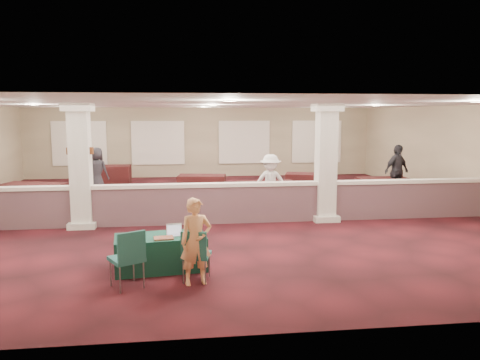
{
  "coord_description": "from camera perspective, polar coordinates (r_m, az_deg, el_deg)",
  "views": [
    {
      "loc": [
        -0.9,
        -13.85,
        2.96
      ],
      "look_at": [
        0.57,
        -2.0,
        1.24
      ],
      "focal_mm": 35.0,
      "sensor_mm": 36.0,
      "label": 1
    }
  ],
  "objects": [
    {
      "name": "ground",
      "position": [
        14.19,
        -3.28,
        -3.88
      ],
      "size": [
        16.0,
        16.0,
        0.0
      ],
      "primitive_type": "plane",
      "color": "#451117",
      "rests_on": "ground"
    },
    {
      "name": "wall_back",
      "position": [
        21.91,
        -4.71,
        4.59
      ],
      "size": [
        16.0,
        0.04,
        3.2
      ],
      "primitive_type": "cube",
      "color": "#7F7158",
      "rests_on": "ground"
    },
    {
      "name": "wall_front",
      "position": [
        6.07,
        1.63,
        -4.75
      ],
      "size": [
        16.0,
        0.04,
        3.2
      ],
      "primitive_type": "cube",
      "color": "#7F7158",
      "rests_on": "ground"
    },
    {
      "name": "wall_right",
      "position": [
        16.52,
        25.61,
        2.65
      ],
      "size": [
        0.04,
        16.0,
        3.2
      ],
      "primitive_type": "cube",
      "color": "#7F7158",
      "rests_on": "ground"
    },
    {
      "name": "ceiling",
      "position": [
        13.88,
        -3.39,
        9.16
      ],
      "size": [
        16.0,
        16.0,
        0.02
      ],
      "primitive_type": "cube",
      "color": "silver",
      "rests_on": "wall_back"
    },
    {
      "name": "partition_wall",
      "position": [
        12.61,
        -2.85,
        -2.77
      ],
      "size": [
        15.6,
        0.28,
        1.1
      ],
      "color": "brown",
      "rests_on": "ground"
    },
    {
      "name": "column_left",
      "position": [
        12.69,
        -18.86,
        1.76
      ],
      "size": [
        0.72,
        0.72,
        3.2
      ],
      "color": "beige",
      "rests_on": "ground"
    },
    {
      "name": "column_right",
      "position": [
        13.02,
        10.42,
        2.21
      ],
      "size": [
        0.72,
        0.72,
        3.2
      ],
      "color": "beige",
      "rests_on": "ground"
    },
    {
      "name": "sconce_left",
      "position": [
        12.72,
        -20.17,
        3.35
      ],
      "size": [
        0.12,
        0.12,
        0.18
      ],
      "color": "brown",
      "rests_on": "column_left"
    },
    {
      "name": "sconce_right",
      "position": [
        12.6,
        -17.68,
        3.43
      ],
      "size": [
        0.12,
        0.12,
        0.18
      ],
      "color": "brown",
      "rests_on": "column_left"
    },
    {
      "name": "near_table",
      "position": [
        9.13,
        -9.65,
        -8.7
      ],
      "size": [
        1.78,
        1.04,
        0.65
      ],
      "primitive_type": "cube",
      "rotation": [
        0.0,
        0.0,
        0.12
      ],
      "color": "#113E2D",
      "rests_on": "ground"
    },
    {
      "name": "conf_chair_main",
      "position": [
        8.31,
        -5.48,
        -8.66
      ],
      "size": [
        0.57,
        0.57,
        0.94
      ],
      "rotation": [
        0.0,
        0.0,
        -0.23
      ],
      "color": "#1E5A4F",
      "rests_on": "ground"
    },
    {
      "name": "conf_chair_side",
      "position": [
        8.17,
        -13.42,
        -8.82
      ],
      "size": [
        0.69,
        0.69,
        1.02
      ],
      "rotation": [
        0.0,
        0.0,
        0.51
      ],
      "color": "#1E5A4F",
      "rests_on": "ground"
    },
    {
      "name": "woman",
      "position": [
        8.17,
        -5.39,
        -7.48
      ],
      "size": [
        0.61,
        0.47,
        1.52
      ],
      "primitive_type": "imported",
      "rotation": [
        0.0,
        0.0,
        0.22
      ],
      "color": "#FEB76E",
      "rests_on": "ground"
    },
    {
      "name": "far_table_front_left",
      "position": [
        16.05,
        -23.93,
        -1.77
      ],
      "size": [
        2.09,
        1.48,
        0.77
      ],
      "primitive_type": "cube",
      "rotation": [
        0.0,
        0.0,
        -0.31
      ],
      "color": "black",
      "rests_on": "ground"
    },
    {
      "name": "far_table_front_center",
      "position": [
        15.15,
        3.25,
        -1.65
      ],
      "size": [
        1.92,
        1.06,
        0.75
      ],
      "primitive_type": "cube",
      "rotation": [
        0.0,
        0.0,
        0.07
      ],
      "color": "black",
      "rests_on": "ground"
    },
    {
      "name": "far_table_front_right",
      "position": [
        17.24,
        17.01,
        -0.89
      ],
      "size": [
        1.74,
        0.89,
        0.7
      ],
      "primitive_type": "cube",
      "rotation": [
        0.0,
        0.0,
        0.01
      ],
      "color": "black",
      "rests_on": "ground"
    },
    {
      "name": "far_table_back_left",
      "position": [
        20.49,
        -15.84,
        0.64
      ],
      "size": [
        1.9,
        0.98,
        0.76
      ],
      "primitive_type": "cube",
      "rotation": [
        0.0,
        0.0,
        -0.02
      ],
      "color": "black",
      "rests_on": "ground"
    },
    {
      "name": "far_table_back_center",
      "position": [
        17.26,
        -4.68,
        -0.55
      ],
      "size": [
        1.84,
        1.12,
        0.7
      ],
      "primitive_type": "cube",
      "rotation": [
        0.0,
        0.0,
        -0.16
      ],
      "color": "black",
      "rests_on": "ground"
    },
    {
      "name": "far_table_back_right",
      "position": [
        17.88,
        8.35,
        -0.32
      ],
      "size": [
        1.89,
        1.33,
        0.69
      ],
      "primitive_type": "cube",
      "rotation": [
        0.0,
        0.0,
        -0.3
      ],
      "color": "black",
      "rests_on": "ground"
    },
    {
      "name": "attendee_a",
      "position": [
        18.33,
        -18.5,
        1.44
      ],
      "size": [
        1.04,
        0.88,
        1.89
      ],
      "primitive_type": "imported",
      "rotation": [
        0.0,
        0.0,
        0.5
      ],
      "color": "black",
      "rests_on": "ground"
    },
    {
      "name": "attendee_b",
      "position": [
        14.25,
        3.73,
        -0.31
      ],
      "size": [
        1.17,
        0.7,
        1.72
      ],
      "primitive_type": "imported",
      "rotation": [
        0.0,
        0.0,
        -0.19
      ],
      "color": "silver",
      "rests_on": "ground"
    },
    {
      "name": "attendee_c",
      "position": [
        17.16,
        18.55,
        0.98
      ],
      "size": [
        1.22,
        0.93,
        1.88
      ],
      "primitive_type": "imported",
      "rotation": [
        0.0,
        0.0,
        0.42
      ],
      "color": "black",
      "rests_on": "ground"
    },
    {
      "name": "attendee_d",
      "position": [
        17.8,
        -17.04,
        1.05
      ],
      "size": [
        0.95,
        0.7,
        1.73
      ],
      "primitive_type": "imported",
      "rotation": [
        0.0,
        0.0,
        2.82
      ],
      "color": "black",
      "rests_on": "ground"
    },
    {
      "name": "laptop_base",
      "position": [
        9.02,
        -7.97,
        -6.68
      ],
      "size": [
        0.32,
        0.24,
        0.02
      ],
      "primitive_type": "cube",
      "rotation": [
        0.0,
        0.0,
        0.12
      ],
      "color": "silver",
      "rests_on": "near_table"
    },
    {
      "name": "laptop_screen",
      "position": [
        9.09,
        -8.05,
        -5.87
      ],
      "size": [
        0.29,
        0.05,
        0.2
      ],
      "primitive_type": "cube",
      "rotation": [
        0.0,
        0.0,
        0.12
      ],
      "color": "silver",
      "rests_on": "near_table"
    },
    {
      "name": "screen_glow",
      "position": [
        9.09,
        -8.04,
        -5.96
      ],
      "size": [
        0.27,
        0.03,
        0.17
      ],
      "primitive_type": "cube",
      "rotation": [
        0.0,
        0.0,
        0.12
      ],
      "color": "silver",
      "rests_on": "near_table"
    },
    {
      "name": "knitting",
      "position": [
        8.83,
        -9.3,
        -7.0
      ],
      "size": [
        0.39,
        0.31,
        0.03
      ],
      "primitive_type": "cube",
      "rotation": [
        0.0,
        0.0,
        0.12
      ],
      "color": "#B3451C",
      "rests_on": "near_table"
    },
    {
      "name": "yarn_cream",
      "position": [
        8.93,
        -12.82,
        -6.69
      ],
      "size": [
        0.1,
        0.1,
        0.1
      ],
      "primitive_type": "sphere",
      "color": "beige",
      "rests_on": "near_table"
    },
    {
      "name": "yarn_red",
      "position": [
        9.06,
        -13.69,
        -6.53
      ],
      "size": [
        0.09,
        0.09,
        0.09
      ],
      "primitive_type": "sphere",
      "color": "maroon",
      "rests_on": "near_table"
    },
    {
      "name": "yarn_grey",
      "position": [
        9.12,
        -12.28,
        -6.37
      ],
      "size": [
        0.09,
        0.09,
        0.09
      ],
      "primitive_type": "sphere",
      "color": "#54545A",
      "rests_on": "near_table"
    },
    {
      "name": "scissors",
      "position": [
        8.86,
        -5.81,
        -6.93
      ],
      "size": [
        0.11,
        0.04,
        0.01
      ],
      "primitive_type": "cube",
      "rotation": [
        0.0,
        0.0,
        0.12
      ],
      "color": "#B02412",
      "rests_on": "near_table"
    }
  ]
}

